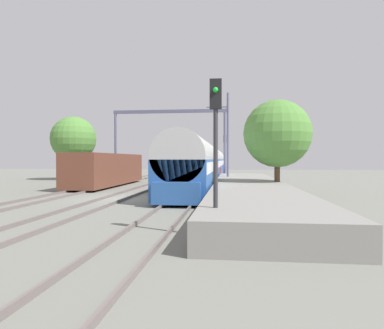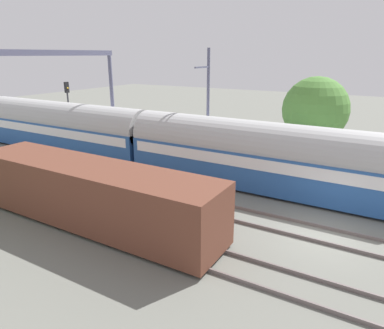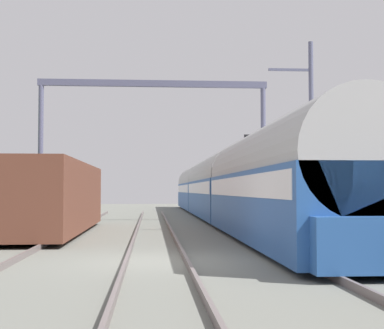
{
  "view_description": "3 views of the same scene",
  "coord_description": "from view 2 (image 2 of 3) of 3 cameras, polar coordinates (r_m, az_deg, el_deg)",
  "views": [
    {
      "loc": [
        6.79,
        -20.06,
        2.37
      ],
      "look_at": [
        4.14,
        3.34,
        2.01
      ],
      "focal_mm": 32.16,
      "sensor_mm": 36.0,
      "label": 1
    },
    {
      "loc": [
        -14.64,
        -1.91,
        7.6
      ],
      "look_at": [
        0.59,
        6.98,
        2.01
      ],
      "focal_mm": 32.66,
      "sensor_mm": 36.0,
      "label": 2
    },
    {
      "loc": [
        -0.14,
        -14.45,
        1.77
      ],
      "look_at": [
        2.07,
        16.61,
        3.15
      ],
      "focal_mm": 54.19,
      "sensor_mm": 36.0,
      "label": 3
    }
  ],
  "objects": [
    {
      "name": "platform",
      "position": [
        24.03,
        19.5,
        -0.76
      ],
      "size": [
        4.4,
        28.0,
        0.9
      ],
      "color": "gray",
      "rests_on": "ground"
    },
    {
      "name": "person_crossing",
      "position": [
        28.5,
        -12.65,
        3.83
      ],
      "size": [
        0.45,
        0.46,
        1.73
      ],
      "rotation": [
        0.0,
        0.0,
        3.98
      ],
      "color": "#292929",
      "rests_on": "ground"
    },
    {
      "name": "track_west",
      "position": [
        16.57,
        20.61,
        -10.62
      ],
      "size": [
        1.52,
        60.0,
        0.16
      ],
      "color": "#695E5C",
      "rests_on": "ground"
    },
    {
      "name": "track_east",
      "position": [
        20.33,
        22.75,
        -5.57
      ],
      "size": [
        1.52,
        60.0,
        0.16
      ],
      "color": "#695E5C",
      "rests_on": "ground"
    },
    {
      "name": "ground",
      "position": [
        16.61,
        20.58,
        -10.87
      ],
      "size": [
        120.0,
        120.0,
        0.0
      ],
      "primitive_type": "plane",
      "color": "slate"
    },
    {
      "name": "catenary_pole_east_mid",
      "position": [
        24.12,
        2.57,
        9.35
      ],
      "size": [
        1.9,
        0.2,
        8.0
      ],
      "color": "#545673",
      "rests_on": "ground"
    },
    {
      "name": "freight_car",
      "position": [
        16.71,
        -16.07,
        -4.65
      ],
      "size": [
        2.8,
        13.0,
        2.7
      ],
      "color": "brown",
      "rests_on": "ground"
    },
    {
      "name": "track_far_west",
      "position": [
        13.05,
        17.12,
        -18.47
      ],
      "size": [
        1.52,
        60.0,
        0.16
      ],
      "color": "#695E5C",
      "rests_on": "ground"
    },
    {
      "name": "passenger_train",
      "position": [
        30.15,
        -20.11,
        5.76
      ],
      "size": [
        2.93,
        49.2,
        3.82
      ],
      "color": "#28569E",
      "rests_on": "ground"
    },
    {
      "name": "tree_east_background",
      "position": [
        25.13,
        19.49,
        8.43
      ],
      "size": [
        4.38,
        4.38,
        6.23
      ],
      "color": "#4C3826",
      "rests_on": "ground"
    },
    {
      "name": "railway_signal_far",
      "position": [
        32.28,
        -19.52,
        9.13
      ],
      "size": [
        0.36,
        0.3,
        5.36
      ],
      "color": "#2D2D33",
      "rests_on": "ground"
    },
    {
      "name": "catenary_gantry",
      "position": [
        24.4,
        -23.14,
        11.63
      ],
      "size": [
        12.69,
        0.28,
        7.86
      ],
      "color": "#545673",
      "rests_on": "ground"
    }
  ]
}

